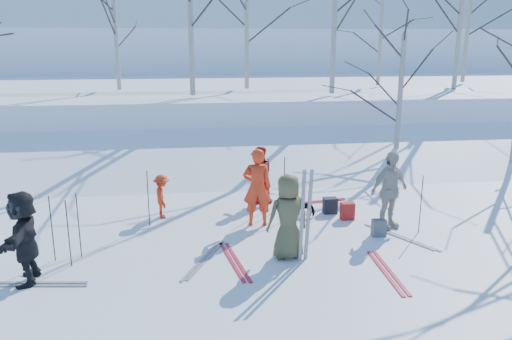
{
  "coord_description": "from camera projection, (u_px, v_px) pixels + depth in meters",
  "views": [
    {
      "loc": [
        -1.46,
        -9.69,
        4.23
      ],
      "look_at": [
        0.0,
        1.5,
        1.3
      ],
      "focal_mm": 35.0,
      "sensor_mm": 36.0,
      "label": 1
    }
  ],
  "objects": [
    {
      "name": "ground",
      "position": [
        265.0,
        247.0,
        10.55
      ],
      "size": [
        120.0,
        120.0,
        0.0
      ],
      "primitive_type": "plane",
      "color": "white",
      "rests_on": "ground"
    },
    {
      "name": "snow_ramp",
      "position": [
        235.0,
        163.0,
        17.23
      ],
      "size": [
        70.0,
        9.49,
        4.12
      ],
      "primitive_type": "cube",
      "rotation": [
        0.3,
        0.0,
        0.0
      ],
      "color": "white",
      "rests_on": "ground"
    },
    {
      "name": "snow_plateau",
      "position": [
        219.0,
        103.0,
        26.61
      ],
      "size": [
        70.0,
        18.0,
        2.2
      ],
      "primitive_type": "cube",
      "color": "white",
      "rests_on": "ground"
    },
    {
      "name": "far_hill",
      "position": [
        206.0,
        66.0,
        46.52
      ],
      "size": [
        90.0,
        30.0,
        6.0
      ],
      "primitive_type": "cube",
      "color": "white",
      "rests_on": "ground"
    },
    {
      "name": "skier_olive_center",
      "position": [
        288.0,
        217.0,
        9.84
      ],
      "size": [
        0.91,
        0.67,
        1.72
      ],
      "primitive_type": "imported",
      "rotation": [
        0.0,
        0.0,
        3.29
      ],
      "color": "#4B4B2D",
      "rests_on": "ground"
    },
    {
      "name": "skier_red_north",
      "position": [
        257.0,
        187.0,
        11.6
      ],
      "size": [
        0.71,
        0.5,
        1.85
      ],
      "primitive_type": "imported",
      "rotation": [
        0.0,
        0.0,
        3.06
      ],
      "color": "red",
      "rests_on": "ground"
    },
    {
      "name": "skier_redor_behind",
      "position": [
        259.0,
        175.0,
        13.27
      ],
      "size": [
        0.75,
        0.59,
        1.54
      ],
      "primitive_type": "imported",
      "rotation": [
        0.0,
        0.0,
        3.13
      ],
      "color": "red",
      "rests_on": "ground"
    },
    {
      "name": "skier_red_seated",
      "position": [
        162.0,
        196.0,
        12.2
      ],
      "size": [
        0.48,
        0.74,
        1.09
      ],
      "primitive_type": "imported",
      "rotation": [
        0.0,
        0.0,
        1.69
      ],
      "color": "red",
      "rests_on": "ground"
    },
    {
      "name": "skier_cream_east",
      "position": [
        389.0,
        190.0,
        11.41
      ],
      "size": [
        1.16,
        0.83,
        1.82
      ],
      "primitive_type": "imported",
      "rotation": [
        0.0,
        0.0,
        0.41
      ],
      "color": "beige",
      "rests_on": "ground"
    },
    {
      "name": "skier_grey_west",
      "position": [
        24.0,
        237.0,
        8.83
      ],
      "size": [
        0.6,
        1.61,
        1.71
      ],
      "primitive_type": "imported",
      "rotation": [
        0.0,
        0.0,
        4.77
      ],
      "color": "black",
      "rests_on": "ground"
    },
    {
      "name": "dog",
      "position": [
        306.0,
        207.0,
        12.42
      ],
      "size": [
        0.57,
        0.52,
        0.45
      ],
      "primitive_type": "imported",
      "rotation": [
        0.0,
        0.0,
        4.07
      ],
      "color": "black",
      "rests_on": "ground"
    },
    {
      "name": "upright_ski_left",
      "position": [
        302.0,
        217.0,
        9.59
      ],
      "size": [
        0.09,
        0.16,
        1.9
      ],
      "primitive_type": "cube",
      "rotation": [
        0.07,
        0.0,
        0.17
      ],
      "color": "silver",
      "rests_on": "ground"
    },
    {
      "name": "upright_ski_right",
      "position": [
        309.0,
        215.0,
        9.65
      ],
      "size": [
        0.11,
        0.23,
        1.89
      ],
      "primitive_type": "cube",
      "rotation": [
        0.1,
        0.0,
        0.19
      ],
      "color": "silver",
      "rests_on": "ground"
    },
    {
      "name": "ski_pair_a",
      "position": [
        401.0,
        237.0,
        11.05
      ],
      "size": [
        1.82,
        2.07,
        0.02
      ],
      "primitive_type": null,
      "rotation": [
        0.0,
        0.0,
        0.51
      ],
      "color": "silver",
      "rests_on": "ground"
    },
    {
      "name": "ski_pair_b",
      "position": [
        388.0,
        272.0,
        9.39
      ],
      "size": [
        0.31,
        1.91,
        0.02
      ],
      "primitive_type": null,
      "rotation": [
        0.0,
        0.0,
        -0.03
      ],
      "color": "red",
      "rests_on": "ground"
    },
    {
      "name": "ski_pair_c",
      "position": [
        204.0,
        260.0,
        9.9
      ],
      "size": [
        1.61,
        2.05,
        0.02
      ],
      "primitive_type": null,
      "rotation": [
        0.0,
        0.0,
        -0.42
      ],
      "color": "silver",
      "rests_on": "ground"
    },
    {
      "name": "ski_pair_d",
      "position": [
        34.0,
        284.0,
        8.91
      ],
      "size": [
        0.67,
        1.95,
        0.02
      ],
      "primitive_type": null,
      "rotation": [
        0.0,
        0.0,
        1.45
      ],
      "color": "silver",
      "rests_on": "ground"
    },
    {
      "name": "ski_pair_e",
      "position": [
        313.0,
        202.0,
        13.45
      ],
      "size": [
        0.84,
        1.97,
        0.02
      ],
      "primitive_type": null,
      "rotation": [
        0.0,
        0.0,
        1.74
      ],
      "color": "red",
      "rests_on": "ground"
    },
    {
      "name": "ski_pair_f",
      "position": [
        235.0,
        261.0,
        9.84
      ],
      "size": [
        0.82,
        1.97,
        0.02
      ],
      "primitive_type": null,
      "rotation": [
        0.0,
        0.0,
        0.17
      ],
      "color": "red",
      "rests_on": "ground"
    },
    {
      "name": "ski_pole_a",
      "position": [
        284.0,
        182.0,
        12.96
      ],
      "size": [
        0.02,
        0.02,
        1.34
      ],
      "primitive_type": "cylinder",
      "color": "black",
      "rests_on": "ground"
    },
    {
      "name": "ski_pole_b",
      "position": [
        52.0,
        229.0,
        9.74
      ],
      "size": [
        0.02,
        0.02,
        1.34
      ],
      "primitive_type": "cylinder",
      "color": "black",
      "rests_on": "ground"
    },
    {
      "name": "ski_pole_c",
      "position": [
        79.0,
        226.0,
        9.9
      ],
      "size": [
        0.02,
        0.02,
        1.34
      ],
      "primitive_type": "cylinder",
      "color": "black",
      "rests_on": "ground"
    },
    {
      "name": "ski_pole_d",
      "position": [
        148.0,
        199.0,
        11.6
      ],
      "size": [
        0.02,
        0.02,
        1.34
      ],
      "primitive_type": "cylinder",
      "color": "black",
      "rests_on": "ground"
    },
    {
      "name": "ski_pole_e",
      "position": [
        268.0,
        185.0,
        12.72
      ],
      "size": [
        0.02,
        0.02,
        1.34
      ],
      "primitive_type": "cylinder",
      "color": "black",
      "rests_on": "ground"
    },
    {
      "name": "ski_pole_f",
      "position": [
        68.0,
        234.0,
        9.49
      ],
      "size": [
        0.02,
        0.02,
        1.34
      ],
      "primitive_type": "cylinder",
      "color": "black",
      "rests_on": "ground"
    },
    {
      "name": "ski_pole_g",
      "position": [
        421.0,
        204.0,
        11.2
      ],
      "size": [
        0.02,
        0.02,
        1.34
      ],
      "primitive_type": "cylinder",
      "color": "black",
      "rests_on": "ground"
    },
    {
      "name": "backpack_red",
      "position": [
        347.0,
        211.0,
        12.15
      ],
      "size": [
        0.32,
        0.22,
        0.42
      ],
      "primitive_type": "cube",
      "color": "#A31E19",
      "rests_on": "ground"
    },
    {
      "name": "backpack_grey",
      "position": [
        379.0,
        228.0,
        11.11
      ],
      "size": [
        0.3,
        0.2,
        0.38
      ],
      "primitive_type": "cube",
      "color": "#505157",
      "rests_on": "ground"
    },
    {
      "name": "backpack_dark",
      "position": [
        330.0,
        205.0,
        12.58
      ],
      "size": [
        0.34,
        0.24,
        0.4
      ],
      "primitive_type": "cube",
      "color": "black",
      "rests_on": "ground"
    },
    {
      "name": "birch_plateau_b",
      "position": [
        469.0,
        15.0,
        24.53
      ],
      "size": [
        5.18,
        5.18,
        6.54
      ],
      "primitive_type": null,
      "color": "silver",
      "rests_on": "snow_plateau"
    },
    {
      "name": "birch_plateau_d",
      "position": [
        247.0,
        23.0,
        21.23
      ],
      "size": [
        4.47,
        4.47,
        5.52
      ],
      "primitive_type": null,
      "color": "silver",
      "rests_on": "snow_plateau"
    },
    {
      "name": "birch_plateau_e",
      "position": [
        461.0,
        10.0,
        21.26
      ],
      "size": [
        5.21,
        5.21,
        6.58
      ],
      "primitive_type": null,
      "color": "silver",
      "rests_on": "snow_plateau"
    },
    {
      "name": "birch_plateau_f",
      "position": [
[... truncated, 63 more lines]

